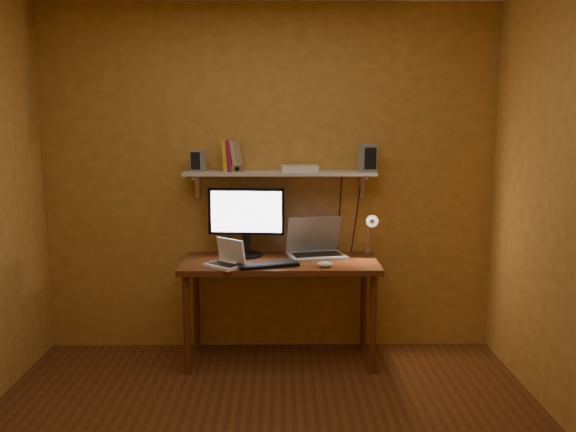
{
  "coord_description": "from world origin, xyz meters",
  "views": [
    {
      "loc": [
        0.09,
        -2.98,
        1.74
      ],
      "look_at": [
        0.14,
        1.18,
        1.09
      ],
      "focal_mm": 38.0,
      "sensor_mm": 36.0,
      "label": 1
    }
  ],
  "objects_px": {
    "monitor": "(246,218)",
    "router": "(299,168)",
    "laptop": "(315,246)",
    "wall_shelf": "(280,174)",
    "speaker_right": "(368,158)",
    "mouse": "(325,264)",
    "speaker_left": "(198,161)",
    "shelf_camera": "(238,169)",
    "netbook": "(227,259)",
    "desk": "(280,272)",
    "keyboard": "(268,265)",
    "desk_lamp": "(370,229)"
  },
  "relations": [
    {
      "from": "monitor",
      "to": "router",
      "type": "height_order",
      "value": "router"
    },
    {
      "from": "laptop",
      "to": "monitor",
      "type": "bearing_deg",
      "value": 167.34
    },
    {
      "from": "wall_shelf",
      "to": "speaker_right",
      "type": "bearing_deg",
      "value": -0.82
    },
    {
      "from": "mouse",
      "to": "speaker_left",
      "type": "distance_m",
      "value": 1.2
    },
    {
      "from": "laptop",
      "to": "speaker_left",
      "type": "distance_m",
      "value": 1.06
    },
    {
      "from": "monitor",
      "to": "shelf_camera",
      "type": "distance_m",
      "value": 0.37
    },
    {
      "from": "monitor",
      "to": "netbook",
      "type": "bearing_deg",
      "value": -105.43
    },
    {
      "from": "desk",
      "to": "monitor",
      "type": "bearing_deg",
      "value": 147.72
    },
    {
      "from": "mouse",
      "to": "netbook",
      "type": "bearing_deg",
      "value": -171.41
    },
    {
      "from": "laptop",
      "to": "mouse",
      "type": "relative_size",
      "value": 4.25
    },
    {
      "from": "wall_shelf",
      "to": "router",
      "type": "distance_m",
      "value": 0.15
    },
    {
      "from": "shelf_camera",
      "to": "monitor",
      "type": "bearing_deg",
      "value": 38.01
    },
    {
      "from": "netbook",
      "to": "keyboard",
      "type": "relative_size",
      "value": 0.72
    },
    {
      "from": "speaker_left",
      "to": "speaker_right",
      "type": "relative_size",
      "value": 0.81
    },
    {
      "from": "monitor",
      "to": "mouse",
      "type": "bearing_deg",
      "value": -27.69
    },
    {
      "from": "shelf_camera",
      "to": "router",
      "type": "bearing_deg",
      "value": 10.7
    },
    {
      "from": "desk",
      "to": "netbook",
      "type": "xyz_separation_m",
      "value": [
        -0.36,
        -0.16,
        0.14
      ]
    },
    {
      "from": "laptop",
      "to": "speaker_right",
      "type": "bearing_deg",
      "value": -8.69
    },
    {
      "from": "keyboard",
      "to": "laptop",
      "type": "bearing_deg",
      "value": 26.68
    },
    {
      "from": "desk",
      "to": "router",
      "type": "bearing_deg",
      "value": 54.35
    },
    {
      "from": "wall_shelf",
      "to": "keyboard",
      "type": "relative_size",
      "value": 3.33
    },
    {
      "from": "monitor",
      "to": "mouse",
      "type": "xyz_separation_m",
      "value": [
        0.56,
        -0.35,
        -0.26
      ]
    },
    {
      "from": "monitor",
      "to": "laptop",
      "type": "bearing_deg",
      "value": 4.61
    },
    {
      "from": "wall_shelf",
      "to": "netbook",
      "type": "bearing_deg",
      "value": -135.59
    },
    {
      "from": "speaker_left",
      "to": "speaker_right",
      "type": "height_order",
      "value": "speaker_right"
    },
    {
      "from": "netbook",
      "to": "router",
      "type": "height_order",
      "value": "router"
    },
    {
      "from": "shelf_camera",
      "to": "router",
      "type": "relative_size",
      "value": 0.35
    },
    {
      "from": "wall_shelf",
      "to": "desk_lamp",
      "type": "bearing_deg",
      "value": -5.88
    },
    {
      "from": "netbook",
      "to": "speaker_right",
      "type": "height_order",
      "value": "speaker_right"
    },
    {
      "from": "shelf_camera",
      "to": "netbook",
      "type": "bearing_deg",
      "value": -102.81
    },
    {
      "from": "speaker_left",
      "to": "router",
      "type": "relative_size",
      "value": 0.61
    },
    {
      "from": "router",
      "to": "shelf_camera",
      "type": "bearing_deg",
      "value": -169.3
    },
    {
      "from": "netbook",
      "to": "keyboard",
      "type": "xyz_separation_m",
      "value": [
        0.28,
        -0.01,
        -0.04
      ]
    },
    {
      "from": "laptop",
      "to": "desk_lamp",
      "type": "bearing_deg",
      "value": -17.28
    },
    {
      "from": "netbook",
      "to": "speaker_right",
      "type": "distance_m",
      "value": 1.26
    },
    {
      "from": "laptop",
      "to": "router",
      "type": "distance_m",
      "value": 0.58
    },
    {
      "from": "desk",
      "to": "keyboard",
      "type": "height_order",
      "value": "keyboard"
    },
    {
      "from": "keyboard",
      "to": "speaker_left",
      "type": "distance_m",
      "value": 0.94
    },
    {
      "from": "laptop",
      "to": "speaker_right",
      "type": "relative_size",
      "value": 2.31
    },
    {
      "from": "desk",
      "to": "speaker_right",
      "type": "height_order",
      "value": "speaker_right"
    },
    {
      "from": "mouse",
      "to": "speaker_left",
      "type": "bearing_deg",
      "value": 167.97
    },
    {
      "from": "wall_shelf",
      "to": "shelf_camera",
      "type": "bearing_deg",
      "value": -165.44
    },
    {
      "from": "desk_lamp",
      "to": "speaker_left",
      "type": "height_order",
      "value": "speaker_left"
    },
    {
      "from": "desk_lamp",
      "to": "router",
      "type": "relative_size",
      "value": 1.42
    },
    {
      "from": "netbook",
      "to": "wall_shelf",
      "type": "bearing_deg",
      "value": 85.18
    },
    {
      "from": "desk",
      "to": "mouse",
      "type": "distance_m",
      "value": 0.38
    },
    {
      "from": "netbook",
      "to": "desk_lamp",
      "type": "xyz_separation_m",
      "value": [
        1.02,
        0.29,
        0.16
      ]
    },
    {
      "from": "laptop",
      "to": "netbook",
      "type": "distance_m",
      "value": 0.7
    },
    {
      "from": "desk",
      "to": "wall_shelf",
      "type": "bearing_deg",
      "value": 90.0
    },
    {
      "from": "wall_shelf",
      "to": "speaker_left",
      "type": "bearing_deg",
      "value": 179.84
    }
  ]
}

